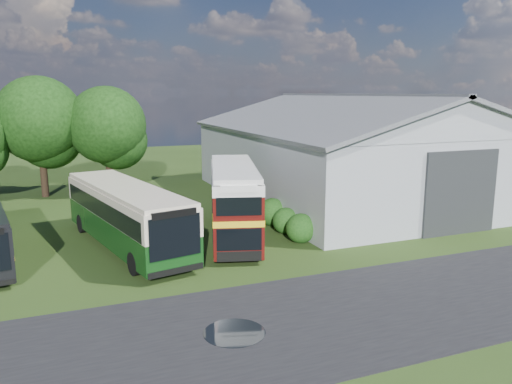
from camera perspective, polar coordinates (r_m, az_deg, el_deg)
name	(u,v)px	position (r m, az deg, el deg)	size (l,w,h in m)	color
ground	(245,295)	(21.16, -1.30, -11.71)	(120.00, 120.00, 0.00)	#203410
asphalt_road	(345,313)	(19.91, 10.19, -13.42)	(60.00, 8.00, 0.02)	black
puddle	(234,333)	(18.14, -2.49, -15.82)	(2.20, 2.20, 0.01)	black
storage_shed	(350,145)	(40.78, 10.74, 5.31)	(18.80, 24.80, 8.15)	gray
tree_mid	(39,120)	(43.14, -23.52, 7.59)	(6.80, 6.80, 9.60)	black
tree_right_a	(107,125)	(42.32, -16.68, 7.31)	(6.26, 6.26, 8.83)	black
shrub_front	(300,241)	(28.46, 5.10, -5.65)	(1.70, 1.70, 1.70)	#194714
shrub_mid	(286,232)	(30.18, 3.39, -4.63)	(1.60, 1.60, 1.60)	#194714
shrub_back	(272,224)	(31.94, 1.87, -3.73)	(1.80, 1.80, 1.80)	#194714
bus_green_single	(126,215)	(27.77, -14.61, -2.53)	(5.46, 12.64, 3.40)	black
bus_maroon_double	(234,202)	(28.49, -2.54, -1.18)	(5.20, 10.20, 4.25)	black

